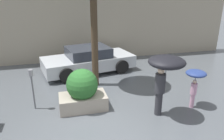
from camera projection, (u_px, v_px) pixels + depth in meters
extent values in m
plane|color=#51565B|center=(98.00, 126.00, 6.19)|extent=(40.00, 40.00, 0.00)
cube|color=#9E937F|center=(72.00, 4.00, 11.08)|extent=(18.00, 0.30, 6.00)
cube|color=#9E9384|center=(83.00, 102.00, 7.05)|extent=(1.50, 0.85, 0.47)
sphere|color=#286028|center=(82.00, 84.00, 6.84)|extent=(1.00, 1.00, 1.00)
cylinder|color=#2D2D33|center=(158.00, 103.00, 6.66)|extent=(0.22, 0.22, 0.75)
cylinder|color=#2D2D33|center=(160.00, 83.00, 6.43)|extent=(0.31, 0.31, 0.59)
sphere|color=beige|center=(161.00, 71.00, 6.29)|extent=(0.20, 0.20, 0.20)
cylinder|color=#4C4C51|center=(166.00, 73.00, 6.25)|extent=(0.02, 0.02, 0.65)
ellipsoid|color=black|center=(167.00, 62.00, 6.14)|extent=(1.06, 1.06, 0.34)
cylinder|color=#D199B7|center=(192.00, 101.00, 7.11)|extent=(0.14, 0.14, 0.47)
cylinder|color=#D199B7|center=(194.00, 89.00, 6.97)|extent=(0.20, 0.20, 0.37)
sphere|color=beige|center=(195.00, 82.00, 6.88)|extent=(0.13, 0.13, 0.13)
cylinder|color=#4C4C51|center=(195.00, 80.00, 6.96)|extent=(0.02, 0.02, 0.48)
ellipsoid|color=navy|center=(196.00, 73.00, 6.87)|extent=(0.64, 0.64, 0.21)
cube|color=#B7BCC1|center=(88.00, 62.00, 10.27)|extent=(4.44, 2.61, 0.56)
cube|color=#2D333D|center=(88.00, 52.00, 10.10)|extent=(2.14, 1.89, 0.44)
cylinder|color=black|center=(67.00, 75.00, 9.02)|extent=(0.66, 0.34, 0.63)
cylinder|color=black|center=(57.00, 63.00, 10.56)|extent=(0.66, 0.34, 0.63)
cylinder|color=black|center=(122.00, 67.00, 10.07)|extent=(0.66, 0.34, 0.63)
cylinder|color=black|center=(105.00, 56.00, 11.62)|extent=(0.66, 0.34, 0.63)
cylinder|color=#423323|center=(94.00, 35.00, 8.21)|extent=(0.26, 0.26, 4.08)
cylinder|color=#595B60|center=(33.00, 93.00, 6.90)|extent=(0.05, 0.05, 1.15)
cylinder|color=gray|center=(31.00, 73.00, 6.67)|extent=(0.14, 0.14, 0.20)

